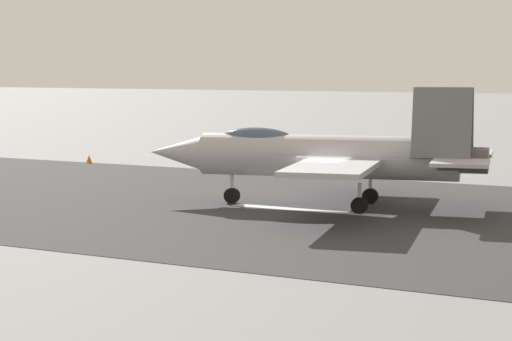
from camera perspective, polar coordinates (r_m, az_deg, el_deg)
ground_plane at (r=43.18m, az=3.86°, el=-2.49°), size 400.00×400.00×0.00m
runway_strip at (r=43.17m, az=3.88°, el=-2.48°), size 240.00×26.00×0.02m
fighter_jet at (r=44.24m, az=4.25°, el=0.95°), size 16.95×14.82×5.67m
marker_cone_mid at (r=58.27m, az=1.17°, el=0.07°), size 0.44×0.44×0.55m
marker_cone_far at (r=65.75m, az=-10.06°, el=0.68°), size 0.44×0.44×0.55m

